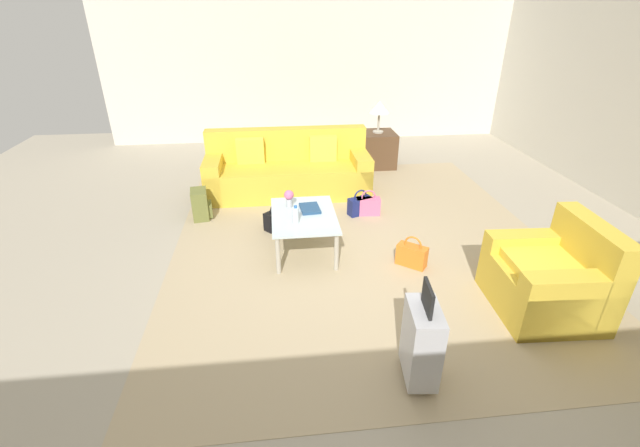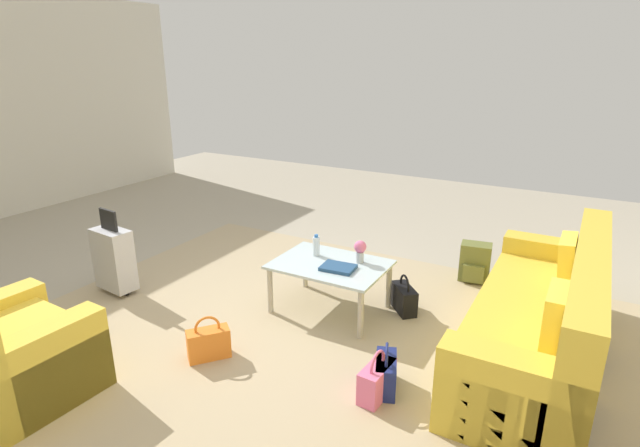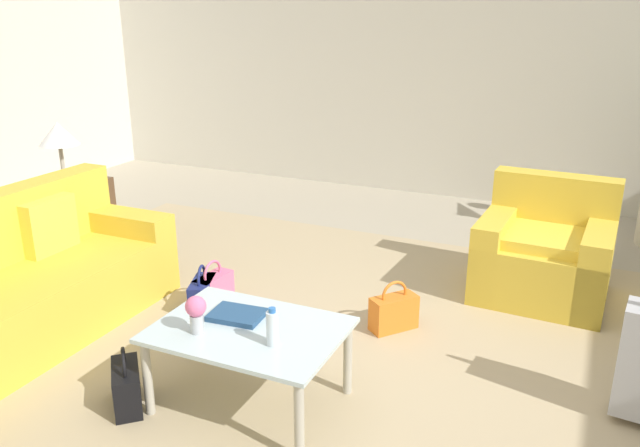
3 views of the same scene
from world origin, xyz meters
name	(u,v)px [view 1 (image 1 of 3)]	position (x,y,z in m)	size (l,w,h in m)	color
ground_plane	(353,266)	(0.00, 0.00, 0.00)	(12.00, 12.00, 0.00)	#A89E89
wall_left	(309,62)	(-5.06, 0.00, 1.55)	(0.12, 8.00, 3.10)	beige
area_rug	(360,238)	(-0.60, 0.20, 0.00)	(5.20, 4.40, 0.01)	tan
couch	(288,172)	(-2.19, -0.60, 0.31)	(0.84, 2.38, 0.92)	gold
armchair	(552,281)	(0.90, 1.67, 0.30)	(0.97, 0.90, 0.88)	gold
coffee_table	(304,219)	(-0.40, -0.50, 0.40)	(0.99, 0.71, 0.46)	silver
water_bottle	(296,215)	(-0.20, -0.60, 0.56)	(0.06, 0.06, 0.20)	silver
coffee_table_book	(310,208)	(-0.52, -0.42, 0.48)	(0.29, 0.21, 0.03)	navy
flower_vase	(289,197)	(-0.62, -0.65, 0.59)	(0.11, 0.11, 0.21)	#B2B7BC
side_table	(377,149)	(-3.20, 1.00, 0.30)	(0.60, 0.60, 0.60)	#513823
table_lamp	(380,108)	(-3.20, 1.00, 1.02)	(0.35, 0.35, 0.53)	#ADA899
suitcase_silver	(422,342)	(1.60, 0.20, 0.36)	(0.42, 0.26, 0.85)	#B7B7BC
handbag_navy	(360,206)	(-1.28, 0.32, 0.13)	(0.24, 0.35, 0.36)	navy
handbag_black	(276,219)	(-1.00, -0.81, 0.13)	(0.32, 0.33, 0.36)	black
handbag_pink	(368,206)	(-1.26, 0.43, 0.13)	(0.16, 0.33, 0.36)	pink
handbag_orange	(412,255)	(0.05, 0.63, 0.13)	(0.31, 0.34, 0.36)	orange
backpack_olive	(201,205)	(-1.40, -1.79, 0.19)	(0.33, 0.28, 0.40)	olive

